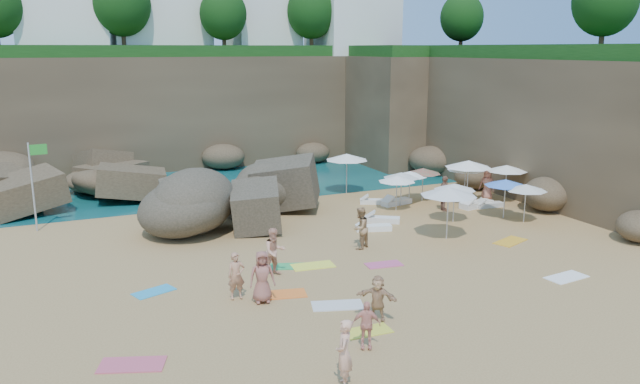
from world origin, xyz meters
name	(u,v)px	position (x,y,z in m)	size (l,w,h in m)	color
ground	(305,257)	(0.00, 0.00, 0.00)	(120.00, 120.00, 0.00)	tan
seawater	(172,152)	(0.00, 30.00, 0.00)	(120.00, 120.00, 0.00)	#0C4751
cliff_back	(207,109)	(2.00, 25.00, 4.00)	(44.00, 8.00, 8.00)	brown
cliff_right	(532,122)	(19.00, 8.00, 4.00)	(8.00, 30.00, 8.00)	brown
cliff_corner	(407,107)	(17.00, 20.00, 4.00)	(10.00, 12.00, 8.00)	brown
rock_promontory	(26,199)	(-11.00, 16.00, 0.00)	(12.00, 7.00, 2.00)	brown
clifftop_buildings	(213,13)	(2.96, 25.79, 11.24)	(28.48, 9.48, 7.00)	white
clifftop_trees	(261,9)	(4.78, 19.52, 11.26)	(35.60, 23.82, 4.40)	#11380F
rock_outcrop	(237,218)	(-0.89, 7.11, 0.00)	(7.90, 5.93, 3.16)	brown
flag_pole	(35,175)	(-10.25, 8.72, 2.74)	(0.84, 0.16, 4.29)	silver
parasol_0	(347,157)	(6.81, 10.02, 2.23)	(2.56, 2.56, 2.43)	silver
parasol_1	(410,174)	(8.95, 6.29, 1.71)	(1.97, 1.97, 1.86)	silver
parasol_2	(466,168)	(12.49, 5.94, 1.86)	(2.14, 2.14, 2.02)	silver
parasol_3	(507,168)	(14.15, 4.38, 1.97)	(2.27, 2.27, 2.15)	silver
parasol_4	(401,175)	(8.20, 5.95, 1.76)	(2.02, 2.02, 1.91)	silver
parasol_5	(397,179)	(7.47, 5.20, 1.75)	(2.02, 2.02, 1.91)	silver
parasol_6	(423,171)	(9.95, 6.48, 1.77)	(2.03, 2.03, 1.92)	silver
parasol_7	(468,164)	(11.95, 4.99, 2.27)	(2.61, 2.61, 2.47)	silver
parasol_8	(449,191)	(6.99, -0.20, 2.25)	(2.59, 2.59, 2.45)	silver
parasol_9	(455,187)	(8.96, 2.07, 1.82)	(2.10, 2.10, 1.98)	silver
parasol_10	(506,183)	(11.83, 1.68, 1.87)	(2.15, 2.15, 2.04)	silver
parasol_11	(526,187)	(12.20, 0.58, 1.80)	(2.08, 2.08, 1.97)	silver
lounger_0	(396,202)	(8.16, 6.33, 0.14)	(1.83, 0.61, 0.29)	white
lounger_1	(374,202)	(7.11, 7.01, 0.13)	(1.61, 0.54, 0.25)	white
lounger_2	(489,205)	(12.56, 3.76, 0.12)	(1.61, 0.54, 0.25)	silver
lounger_3	(374,228)	(4.53, 2.33, 0.13)	(1.71, 0.57, 0.27)	white
lounger_4	(382,220)	(5.63, 3.44, 0.14)	(1.77, 0.59, 0.27)	white
lounger_5	(476,204)	(11.91, 4.04, 0.16)	(2.06, 0.69, 0.32)	white
towel_1	(132,365)	(-7.89, -6.59, 0.02)	(1.79, 0.90, 0.03)	#CA4E64
towel_2	(282,294)	(-2.30, -3.48, 0.01)	(1.70, 0.85, 0.03)	orange
towel_4	(368,331)	(-0.89, -7.34, 0.01)	(1.48, 0.74, 0.03)	yellow
towel_5	(337,305)	(-0.91, -5.16, 0.02)	(1.75, 0.88, 0.03)	silver
towel_8	(154,292)	(-6.47, -1.39, 0.01)	(1.47, 0.74, 0.03)	#269CCE
towel_9	(384,264)	(2.58, -2.17, 0.01)	(1.48, 0.74, 0.03)	#CD4F7D
towel_10	(510,241)	(9.39, -1.75, 0.01)	(1.69, 0.85, 0.03)	gold
towel_11	(289,266)	(-1.05, -0.83, 0.01)	(1.55, 0.78, 0.03)	green
towel_12	(313,266)	(-0.13, -1.16, 0.02)	(1.72, 0.86, 0.03)	#F8FC42
towel_13	(566,277)	(8.30, -6.25, 0.01)	(1.69, 0.84, 0.03)	white
person_stand_1	(360,228)	(2.66, 0.12, 0.93)	(0.91, 0.71, 1.86)	#A67D53
person_stand_2	(196,185)	(-1.86, 12.36, 0.78)	(1.00, 0.41, 1.55)	#F8C28D
person_stand_3	(444,194)	(9.80, 4.10, 0.96)	(1.13, 0.47, 1.92)	brown
person_stand_4	(487,185)	(13.46, 5.15, 0.91)	(0.89, 0.49, 1.83)	tan
person_stand_5	(219,199)	(-1.48, 8.39, 0.80)	(1.49, 0.43, 1.61)	#AB7955
person_stand_6	(344,353)	(-2.95, -9.90, 0.92)	(0.67, 0.44, 1.83)	#F4AE8B
person_lie_1	(366,343)	(-1.47, -8.31, 0.18)	(0.84, 1.44, 0.35)	#EA9985
person_lie_2	(263,296)	(-3.16, -3.86, 0.24)	(0.89, 1.82, 0.49)	#99594C
person_lie_3	(377,314)	(-0.21, -6.70, 0.20)	(1.37, 1.47, 0.39)	tan
person_lie_4	(237,294)	(-3.90, -3.23, 0.20)	(0.61, 1.67, 0.40)	tan
person_lie_5	(275,267)	(-1.90, -1.57, 0.35)	(0.91, 1.87, 0.71)	tan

